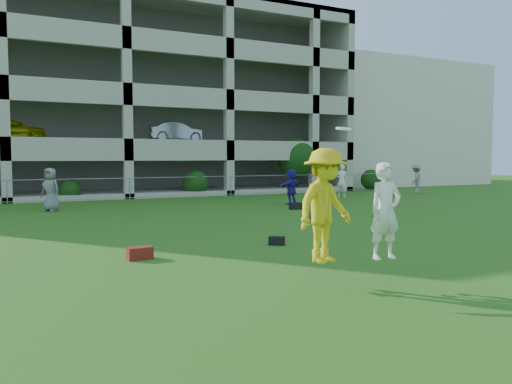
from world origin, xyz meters
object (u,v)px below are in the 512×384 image
bystander_e (342,181)px  bystander_f (416,179)px  parking_garage (102,104)px  crate_d (316,215)px  bystander_c (50,190)px  bystander_d (291,187)px  stucco_building (365,127)px  frisbee_contest (336,206)px

bystander_e → bystander_f: size_ratio=1.02×
bystander_f → parking_garage: size_ratio=0.06×
crate_d → parking_garage: parking_garage is taller
bystander_e → parking_garage: bearing=2.2°
crate_d → bystander_c: bearing=139.8°
bystander_c → crate_d: (8.63, -7.29, -0.77)m
bystander_e → parking_garage: parking_garage is taller
bystander_d → crate_d: size_ratio=4.94×
bystander_c → parking_garage: size_ratio=0.06×
stucco_building → frisbee_contest: stucco_building is taller
stucco_building → frisbee_contest: 37.75m
bystander_d → parking_garage: size_ratio=0.06×
bystander_c → bystander_e: bystander_e is taller
stucco_building → parking_garage: 23.03m
bystander_c → parking_garage: (4.29, 13.39, 5.10)m
bystander_e → bystander_d: bearing=78.3°
bystander_e → crate_d: 10.48m
bystander_f → frisbee_contest: size_ratio=0.78×
bystander_e → stucco_building: bearing=-81.2°
frisbee_contest → parking_garage: 29.31m
bystander_d → crate_d: bearing=43.3°
frisbee_contest → bystander_f: bearing=43.0°
bystander_f → crate_d: (-12.68, -8.20, -0.78)m
bystander_d → parking_garage: (-6.43, 15.18, 5.15)m
bystander_e → frisbee_contest: bearing=105.1°
bystander_e → frisbee_contest: 20.02m
bystander_d → crate_d: (-2.10, -5.49, -0.72)m
bystander_e → crate_d: (-6.82, -7.92, -0.80)m
bystander_d → frisbee_contest: bearing=37.0°
bystander_c → bystander_d: (10.72, -1.79, -0.05)m
crate_d → frisbee_contest: size_ratio=0.15×
bystander_e → bystander_c: bearing=53.4°
crate_d → parking_garage: size_ratio=0.01×
bystander_c → bystander_f: bearing=47.3°
crate_d → parking_garage: bearing=101.9°
bystander_c → frisbee_contest: frisbee_contest is taller
bystander_d → stucco_building: bearing=-162.8°
bystander_c → frisbee_contest: bearing=-31.8°
bystander_d → bystander_c: bearing=-35.3°
bystander_d → bystander_e: (4.72, 2.43, 0.08)m
stucco_building → parking_garage: bearing=-179.3°
crate_d → parking_garage: (-4.34, 20.68, 5.86)m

